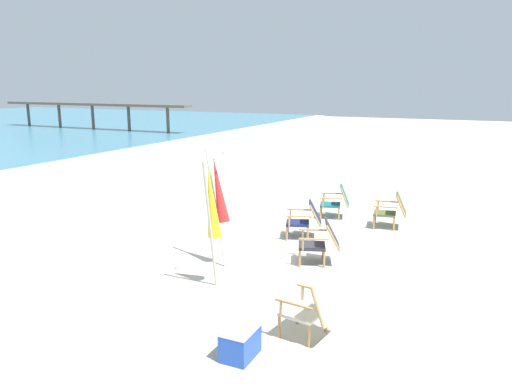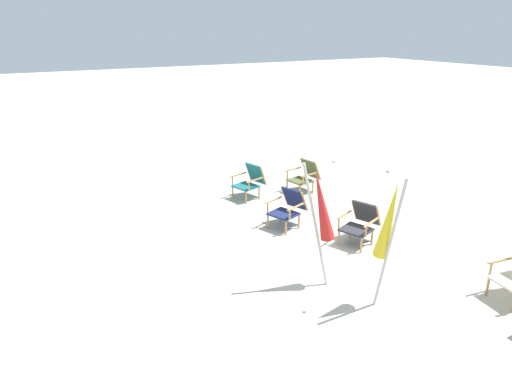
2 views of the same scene
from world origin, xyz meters
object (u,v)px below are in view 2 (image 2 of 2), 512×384
(beach_chair_back_left, at_px, (250,180))
(beach_chair_back_right, at_px, (289,207))
(beach_chair_front_left, at_px, (305,175))
(umbrella_furled_red, at_px, (321,206))
(beach_chair_far_center, at_px, (361,222))
(umbrella_furled_yellow, at_px, (389,222))

(beach_chair_back_left, height_order, beach_chair_back_right, beach_chair_back_left)
(beach_chair_front_left, distance_m, umbrella_furled_red, 4.49)
(beach_chair_far_center, relative_size, umbrella_furled_red, 0.43)
(beach_chair_back_left, relative_size, beach_chair_back_right, 0.93)
(beach_chair_far_center, bearing_deg, umbrella_furled_yellow, 146.39)
(beach_chair_front_left, height_order, umbrella_furled_yellow, umbrella_furled_yellow)
(beach_chair_back_left, bearing_deg, umbrella_furled_red, 166.26)
(beach_chair_far_center, distance_m, beach_chair_back_left, 3.22)
(beach_chair_back_left, height_order, umbrella_furled_yellow, umbrella_furled_yellow)
(beach_chair_back_right, relative_size, umbrella_furled_red, 0.43)
(beach_chair_back_right, distance_m, umbrella_furled_red, 2.50)
(beach_chair_front_left, height_order, beach_chair_back_right, beach_chair_front_left)
(beach_chair_far_center, xyz_separation_m, beach_chair_back_left, (3.16, 0.65, 0.01))
(beach_chair_back_left, bearing_deg, umbrella_furled_yellow, 173.60)
(beach_chair_back_right, bearing_deg, beach_chair_far_center, -149.41)
(beach_chair_front_left, xyz_separation_m, beach_chair_back_left, (0.30, 1.38, 0.00))
(beach_chair_front_left, relative_size, beach_chair_back_left, 0.98)
(beach_chair_front_left, xyz_separation_m, umbrella_furled_yellow, (-4.67, 1.93, 0.95))
(beach_chair_back_left, distance_m, umbrella_furled_red, 4.23)
(umbrella_furled_red, bearing_deg, umbrella_furled_yellow, -156.11)
(beach_chair_back_left, relative_size, umbrella_furled_red, 0.39)
(beach_chair_back_left, relative_size, umbrella_furled_yellow, 0.39)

